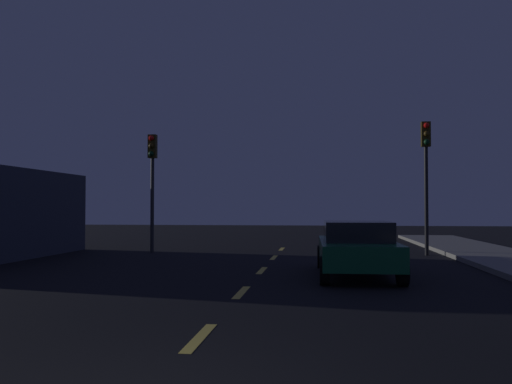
{
  "coord_description": "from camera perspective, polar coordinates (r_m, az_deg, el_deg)",
  "views": [
    {
      "loc": [
        1.6,
        -4.42,
        1.73
      ],
      "look_at": [
        -0.78,
        15.38,
        2.3
      ],
      "focal_mm": 37.66,
      "sensor_mm": 36.0,
      "label": 1
    }
  ],
  "objects": [
    {
      "name": "lane_stripe_third",
      "position": [
        11.07,
        -1.55,
        -10.6
      ],
      "size": [
        0.16,
        1.6,
        0.01
      ],
      "primitive_type": "cube",
      "color": "#EACC4C",
      "rests_on": "ground_plane"
    },
    {
      "name": "lane_stripe_fifth",
      "position": [
        18.56,
        1.91,
        -6.96
      ],
      "size": [
        0.16,
        1.6,
        0.01
      ],
      "primitive_type": "cube",
      "color": "#EACC4C",
      "rests_on": "ground_plane"
    },
    {
      "name": "lane_stripe_fourth",
      "position": [
        14.8,
        0.62,
        -8.32
      ],
      "size": [
        0.16,
        1.6,
        0.01
      ],
      "primitive_type": "cube",
      "color": "#EACC4C",
      "rests_on": "ground_plane"
    },
    {
      "name": "ground_plane",
      "position": [
        11.66,
        -1.11,
        -10.16
      ],
      "size": [
        80.0,
        80.0,
        0.0
      ],
      "primitive_type": "plane",
      "color": "black"
    },
    {
      "name": "lane_stripe_second",
      "position": [
        7.4,
        -6.0,
        -15.1
      ],
      "size": [
        0.16,
        1.6,
        0.01
      ],
      "primitive_type": "cube",
      "color": "#EACC4C",
      "rests_on": "ground_plane"
    },
    {
      "name": "lane_stripe_sixth",
      "position": [
        22.34,
        2.75,
        -6.06
      ],
      "size": [
        0.16,
        1.6,
        0.01
      ],
      "primitive_type": "cube",
      "color": "#EACC4C",
      "rests_on": "ground_plane"
    },
    {
      "name": "traffic_signal_right",
      "position": [
        20.31,
        17.62,
        3.11
      ],
      "size": [
        0.32,
        0.38,
        4.82
      ],
      "color": "black",
      "rests_on": "ground_plane"
    },
    {
      "name": "traffic_signal_left",
      "position": [
        20.94,
        -10.96,
        2.39
      ],
      "size": [
        0.32,
        0.38,
        4.52
      ],
      "color": "#2D2D30",
      "rests_on": "ground_plane"
    },
    {
      "name": "car_stopped_ahead",
      "position": [
        13.8,
        10.64,
        -5.82
      ],
      "size": [
        1.99,
        4.55,
        1.38
      ],
      "color": "#0F4C2D",
      "rests_on": "ground_plane"
    }
  ]
}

